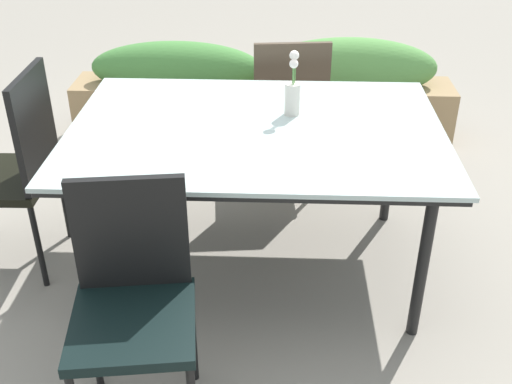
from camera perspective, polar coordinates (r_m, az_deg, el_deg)
ground_plane at (r=3.22m, az=-0.80°, el=-5.72°), size 12.00×12.00×0.00m
dining_table at (r=2.78m, az=0.00°, el=5.03°), size 1.65×1.16×0.76m
chair_near_left at (r=2.18m, az=-11.19°, el=-9.20°), size 0.46×0.46×0.92m
chair_far_side at (r=3.67m, az=2.99°, el=8.47°), size 0.49×0.49×0.90m
chair_end_left at (r=3.11m, az=-21.18°, el=2.53°), size 0.46×0.46×0.99m
flower_vase at (r=2.85m, az=3.37°, el=9.19°), size 0.07×0.07×0.30m
planter_box at (r=4.32m, az=0.78°, el=9.15°), size 2.58×0.38×0.71m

